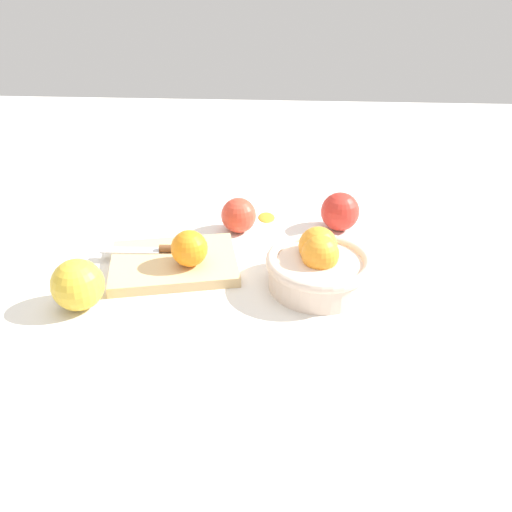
# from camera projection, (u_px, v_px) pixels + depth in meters

# --- Properties ---
(ground_plane) EXTENTS (2.40, 2.40, 0.00)m
(ground_plane) POSITION_uv_depth(u_px,v_px,m) (243.00, 256.00, 0.99)
(ground_plane) COLOR silver
(bowl) EXTENTS (0.18, 0.18, 0.10)m
(bowl) POSITION_uv_depth(u_px,v_px,m) (319.00, 266.00, 0.89)
(bowl) COLOR beige
(bowl) RESTS_ON ground_plane
(cutting_board) EXTENTS (0.26, 0.21, 0.02)m
(cutting_board) POSITION_uv_depth(u_px,v_px,m) (174.00, 263.00, 0.95)
(cutting_board) COLOR #DBB77F
(cutting_board) RESTS_ON ground_plane
(orange_on_board) EXTENTS (0.06, 0.06, 0.06)m
(orange_on_board) POSITION_uv_depth(u_px,v_px,m) (189.00, 248.00, 0.92)
(orange_on_board) COLOR orange
(orange_on_board) RESTS_ON cutting_board
(knife) EXTENTS (0.16, 0.02, 0.01)m
(knife) POSITION_uv_depth(u_px,v_px,m) (154.00, 249.00, 0.97)
(knife) COLOR silver
(knife) RESTS_ON cutting_board
(apple_front_left) EXTENTS (0.08, 0.08, 0.08)m
(apple_front_left) POSITION_uv_depth(u_px,v_px,m) (340.00, 212.00, 1.07)
(apple_front_left) COLOR red
(apple_front_left) RESTS_ON ground_plane
(apple_back_right) EXTENTS (0.08, 0.08, 0.08)m
(apple_back_right) POSITION_uv_depth(u_px,v_px,m) (78.00, 285.00, 0.83)
(apple_back_right) COLOR gold
(apple_back_right) RESTS_ON ground_plane
(apple_front_center) EXTENTS (0.07, 0.07, 0.07)m
(apple_front_center) POSITION_uv_depth(u_px,v_px,m) (239.00, 215.00, 1.06)
(apple_front_center) COLOR #D6422D
(apple_front_center) RESTS_ON ground_plane
(citrus_peel) EXTENTS (0.04, 0.06, 0.01)m
(citrus_peel) POSITION_uv_depth(u_px,v_px,m) (267.00, 216.00, 1.13)
(citrus_peel) COLOR orange
(citrus_peel) RESTS_ON ground_plane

